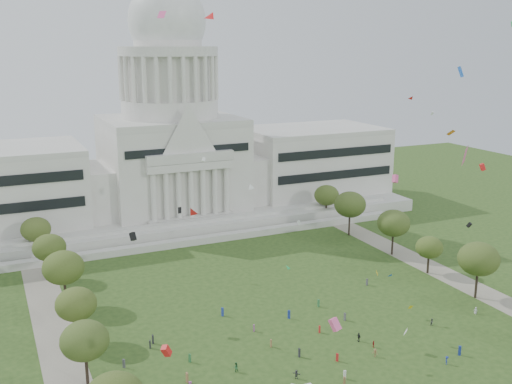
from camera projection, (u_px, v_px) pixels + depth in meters
name	position (u px, v px, depth m)	size (l,w,h in m)	color
ground	(360.00, 376.00, 107.58)	(400.00, 400.00, 0.00)	#2A461A
capitol	(172.00, 153.00, 202.57)	(160.00, 64.50, 91.30)	beige
path_left	(61.00, 355.00, 114.69)	(8.00, 160.00, 0.04)	gray
path_right	(450.00, 277.00, 153.44)	(8.00, 160.00, 0.04)	gray
row_tree_l_2	(85.00, 341.00, 102.64)	(8.42, 8.42, 11.97)	black
row_tree_r_2	(479.00, 259.00, 138.50)	(9.55, 9.55, 13.58)	black
row_tree_l_3	(76.00, 304.00, 117.77)	(8.12, 8.12, 11.55)	black
row_tree_r_3	(429.00, 247.00, 154.26)	(7.01, 7.01, 9.98)	black
row_tree_l_4	(63.00, 268.00, 133.83)	(9.29, 9.29, 13.21)	black
row_tree_r_4	(394.00, 223.00, 167.62)	(9.19, 9.19, 13.06)	black
row_tree_l_5	(49.00, 248.00, 150.02)	(8.33, 8.33, 11.85)	black
row_tree_r_5	(350.00, 205.00, 184.75)	(9.82, 9.82, 13.96)	black
row_tree_l_6	(36.00, 229.00, 165.40)	(8.19, 8.19, 11.64)	black
row_tree_r_6	(327.00, 195.00, 201.93)	(8.42, 8.42, 11.97)	black
person_0	(476.00, 310.00, 132.17)	(0.78, 0.51, 1.61)	silver
person_2	(432.00, 322.00, 126.69)	(0.77, 0.47, 1.58)	#4C4C51
person_3	(375.00, 353.00, 113.93)	(1.07, 0.55, 1.65)	olive
person_4	(359.00, 337.00, 119.89)	(1.10, 0.60, 1.87)	#26262B
person_5	(296.00, 374.00, 106.47)	(1.55, 0.61, 1.67)	#4C4C51
person_8	(236.00, 367.00, 108.67)	(0.92, 0.57, 1.90)	#33723F
person_9	(447.00, 360.00, 111.19)	(1.08, 0.56, 1.67)	navy
person_10	(373.00, 344.00, 117.53)	(0.83, 0.45, 1.42)	#B21E1E
distant_crowd	(265.00, 347.00, 116.18)	(67.77, 36.52, 1.95)	#B21E1E
kite_swarm	(349.00, 202.00, 108.25)	(81.57, 105.20, 64.19)	white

